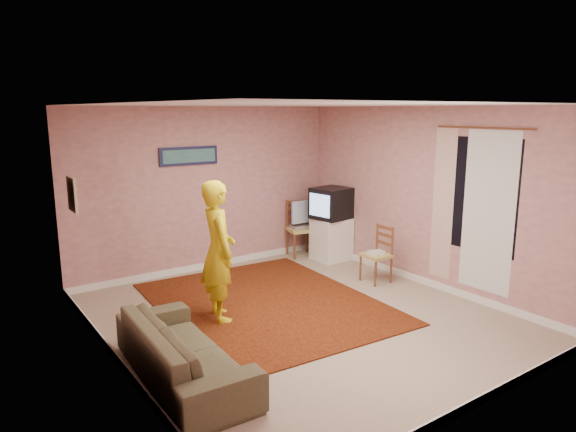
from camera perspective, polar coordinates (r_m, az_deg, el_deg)
ground at (r=6.55m, az=1.32°, el=-11.13°), size 5.00×5.00×0.00m
wall_back at (r=8.27m, az=-9.00°, el=2.94°), size 4.50×0.02×2.60m
wall_front at (r=4.47m, az=20.91°, el=-5.22°), size 4.50×0.02×2.60m
wall_left at (r=5.18m, az=-19.07°, el=-2.82°), size 0.02×5.00×2.60m
wall_right at (r=7.69m, az=14.98°, el=2.03°), size 0.02×5.00×2.60m
ceiling at (r=6.03m, az=1.44°, el=12.26°), size 4.50×5.00×0.02m
baseboard_back at (r=8.54m, az=-8.70°, el=-5.39°), size 4.50×0.02×0.10m
baseboard_front at (r=4.97m, az=19.70°, el=-19.13°), size 4.50×0.02×0.10m
baseboard_left at (r=5.62m, az=-18.09°, el=-15.26°), size 0.02×5.00×0.10m
baseboard_right at (r=7.98m, az=14.46°, el=-6.85°), size 0.02×5.00×0.10m
window at (r=7.13m, az=20.54°, el=2.16°), size 0.01×1.10×1.50m
curtain_sheer at (r=7.07m, az=21.36°, el=0.38°), size 0.01×0.75×2.10m
curtain_floral at (r=7.46m, az=16.84°, el=1.24°), size 0.01×0.35×2.10m
curtain_rod at (r=7.02m, az=20.85°, el=9.15°), size 0.02×1.40×0.02m
picture_back at (r=8.05m, az=-10.94°, el=6.57°), size 0.95×0.04×0.28m
picture_left at (r=6.67m, az=-22.84°, el=2.23°), size 0.04×0.38×0.42m
area_rug at (r=6.96m, az=-2.40°, el=-9.63°), size 2.85×3.47×0.02m
tv_cabinet at (r=8.87m, az=4.83°, el=-2.54°), size 0.57×0.52×0.73m
crt_tv at (r=8.73m, az=4.88°, el=1.44°), size 0.68×0.63×0.53m
chair_a at (r=9.00m, az=1.46°, el=-0.75°), size 0.54×0.52×0.53m
dvd_player at (r=9.01m, az=1.46°, el=-1.17°), size 0.39×0.31×0.06m
blue_throw at (r=8.96m, az=1.46°, el=0.46°), size 0.37×0.05×0.39m
chair_b at (r=7.76m, az=9.80°, el=-3.56°), size 0.38×0.40×0.46m
game_console at (r=7.78m, az=9.78°, el=-4.00°), size 0.25×0.21×0.05m
sofa at (r=5.17m, az=-11.56°, el=-14.43°), size 0.85×1.99×0.57m
person at (r=6.28m, az=-7.75°, el=-3.88°), size 0.53×0.70×1.73m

